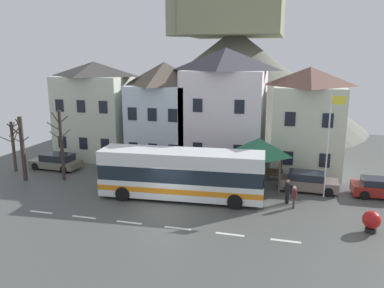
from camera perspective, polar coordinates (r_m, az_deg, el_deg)
name	(u,v)px	position (r m, az deg, el deg)	size (l,w,h in m)	color
ground_plane	(164,213)	(24.56, -4.18, -10.17)	(40.00, 60.00, 0.07)	#4D4F4C
townhouse_00	(96,110)	(38.03, -14.06, 4.90)	(6.52, 5.31, 9.11)	beige
townhouse_01	(165,112)	(35.92, -4.04, 4.80)	(5.48, 6.68, 9.09)	silver
townhouse_02	(225,108)	(34.14, 4.90, 5.40)	(6.84, 6.10, 10.32)	white
townhouse_03	(307,119)	(34.14, 16.73, 3.56)	(5.52, 6.88, 8.74)	beige
hilltop_castle	(233,74)	(54.25, 6.16, 10.29)	(35.50, 35.50, 20.59)	slate
transit_bus	(181,175)	(26.25, -1.58, -4.57)	(11.32, 3.37, 3.37)	white
bus_shelter	(259,147)	(28.69, 9.85, -0.46)	(3.60, 3.60, 3.73)	#473D33
parked_car_00	(308,182)	(29.26, 16.84, -5.38)	(4.13, 2.01, 1.39)	#76665F
parked_car_01	(56,161)	(35.40, -19.52, -2.46)	(4.49, 2.17, 1.35)	slate
parked_car_02	(129,167)	(32.21, -9.36, -3.42)	(4.64, 2.27, 1.27)	maroon
parked_car_03	(384,188)	(29.89, 26.57, -5.88)	(4.29, 1.94, 1.33)	maroon
pedestrian_00	(243,178)	(28.03, 7.62, -5.06)	(0.35, 0.35, 1.67)	black
pedestrian_01	(287,190)	(26.39, 13.99, -6.71)	(0.35, 0.37, 1.65)	black
pedestrian_02	(263,184)	(27.37, 10.45, -5.80)	(0.30, 0.28, 1.65)	#2D2D38
pedestrian_03	(294,195)	(25.69, 14.92, -7.31)	(0.35, 0.35, 1.49)	#38332D
public_bench	(271,174)	(31.20, 11.70, -4.35)	(1.78, 0.48, 0.87)	brown
flagpole	(329,139)	(27.48, 19.72, 0.66)	(0.95, 0.10, 7.10)	silver
harbour_buoy	(372,221)	(23.83, 25.11, -10.26)	(1.00, 1.00, 1.25)	black
bare_tree_00	(61,144)	(31.55, -18.82, 0.02)	(1.69, 1.72, 5.54)	#382D28
bare_tree_01	(13,145)	(35.66, -25.00, -0.09)	(1.60, 1.84, 4.38)	#47382D
bare_tree_02	(22,148)	(32.59, -23.88, -0.51)	(1.51, 1.50, 5.08)	#382D28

